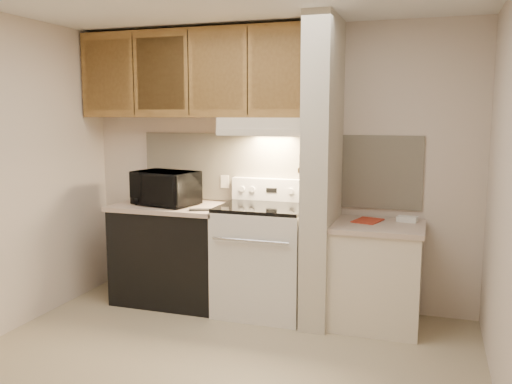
% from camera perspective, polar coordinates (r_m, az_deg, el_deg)
% --- Properties ---
extents(floor, '(3.60, 3.60, 0.00)m').
position_cam_1_polar(floor, '(3.91, -4.59, -18.09)').
color(floor, tan).
rests_on(floor, ground).
extents(wall_back, '(3.60, 2.50, 0.02)m').
position_cam_1_polar(wall_back, '(4.94, 1.98, 2.64)').
color(wall_back, beige).
rests_on(wall_back, floor).
extents(backsplash, '(2.60, 0.02, 0.63)m').
position_cam_1_polar(backsplash, '(4.93, 1.94, 2.45)').
color(backsplash, beige).
rests_on(backsplash, wall_back).
extents(range_body, '(0.76, 0.65, 0.92)m').
position_cam_1_polar(range_body, '(4.76, 0.77, -7.25)').
color(range_body, silver).
rests_on(range_body, floor).
extents(oven_window, '(0.50, 0.01, 0.30)m').
position_cam_1_polar(oven_window, '(4.46, -0.46, -7.79)').
color(oven_window, black).
rests_on(oven_window, range_body).
extents(oven_handle, '(0.65, 0.02, 0.02)m').
position_cam_1_polar(oven_handle, '(4.37, -0.63, -5.15)').
color(oven_handle, silver).
rests_on(oven_handle, range_body).
extents(cooktop, '(0.74, 0.64, 0.03)m').
position_cam_1_polar(cooktop, '(4.66, 0.78, -1.61)').
color(cooktop, black).
rests_on(cooktop, range_body).
extents(range_backguard, '(0.76, 0.08, 0.20)m').
position_cam_1_polar(range_backguard, '(4.91, 1.78, 0.25)').
color(range_backguard, silver).
rests_on(range_backguard, range_body).
extents(range_display, '(0.10, 0.01, 0.04)m').
position_cam_1_polar(range_display, '(4.87, 1.64, 0.19)').
color(range_display, black).
rests_on(range_display, range_backguard).
extents(range_knob_left_outer, '(0.05, 0.02, 0.05)m').
position_cam_1_polar(range_knob_left_outer, '(4.95, -1.48, 0.32)').
color(range_knob_left_outer, silver).
rests_on(range_knob_left_outer, range_backguard).
extents(range_knob_left_inner, '(0.05, 0.02, 0.05)m').
position_cam_1_polar(range_knob_left_inner, '(4.92, -0.38, 0.27)').
color(range_knob_left_inner, silver).
rests_on(range_knob_left_inner, range_backguard).
extents(range_knob_right_inner, '(0.05, 0.02, 0.05)m').
position_cam_1_polar(range_knob_right_inner, '(4.82, 3.68, 0.09)').
color(range_knob_right_inner, silver).
rests_on(range_knob_right_inner, range_backguard).
extents(range_knob_right_outer, '(0.05, 0.02, 0.05)m').
position_cam_1_polar(range_knob_right_outer, '(4.80, 4.83, 0.03)').
color(range_knob_right_outer, silver).
rests_on(range_knob_right_outer, range_backguard).
extents(dishwasher_front, '(1.00, 0.63, 0.87)m').
position_cam_1_polar(dishwasher_front, '(5.10, -8.73, -6.58)').
color(dishwasher_front, black).
rests_on(dishwasher_front, floor).
extents(left_countertop, '(1.04, 0.67, 0.04)m').
position_cam_1_polar(left_countertop, '(5.01, -8.85, -1.54)').
color(left_countertop, '#C0A895').
rests_on(left_countertop, dishwasher_front).
extents(spoon_rest, '(0.22, 0.14, 0.01)m').
position_cam_1_polar(spoon_rest, '(4.66, -5.77, -1.88)').
color(spoon_rest, black).
rests_on(spoon_rest, left_countertop).
extents(teal_jar, '(0.10, 0.10, 0.11)m').
position_cam_1_polar(teal_jar, '(5.35, -11.14, -0.18)').
color(teal_jar, '#266E69').
rests_on(teal_jar, left_countertop).
extents(outlet, '(0.08, 0.01, 0.12)m').
position_cam_1_polar(outlet, '(5.09, -3.30, 1.10)').
color(outlet, beige).
rests_on(outlet, backsplash).
extents(microwave, '(0.62, 0.48, 0.31)m').
position_cam_1_polar(microwave, '(4.98, -9.51, 0.42)').
color(microwave, black).
rests_on(microwave, left_countertop).
extents(partition_pillar, '(0.22, 0.70, 2.50)m').
position_cam_1_polar(partition_pillar, '(4.48, 7.00, 2.00)').
color(partition_pillar, beige).
rests_on(partition_pillar, floor).
extents(pillar_trim, '(0.01, 0.70, 0.04)m').
position_cam_1_polar(pillar_trim, '(4.50, 5.56, 2.69)').
color(pillar_trim, olive).
rests_on(pillar_trim, partition_pillar).
extents(knife_strip, '(0.02, 0.42, 0.04)m').
position_cam_1_polar(knife_strip, '(4.45, 5.35, 2.89)').
color(knife_strip, black).
rests_on(knife_strip, partition_pillar).
extents(knife_blade_a, '(0.01, 0.03, 0.16)m').
position_cam_1_polar(knife_blade_a, '(4.30, 4.66, 1.37)').
color(knife_blade_a, silver).
rests_on(knife_blade_a, knife_strip).
extents(knife_handle_a, '(0.02, 0.02, 0.10)m').
position_cam_1_polar(knife_handle_a, '(4.30, 4.72, 3.37)').
color(knife_handle_a, black).
rests_on(knife_handle_a, knife_strip).
extents(knife_blade_b, '(0.01, 0.04, 0.18)m').
position_cam_1_polar(knife_blade_b, '(4.38, 4.92, 1.37)').
color(knife_blade_b, silver).
rests_on(knife_blade_b, knife_strip).
extents(knife_handle_b, '(0.02, 0.02, 0.10)m').
position_cam_1_polar(knife_handle_b, '(4.37, 4.94, 3.45)').
color(knife_handle_b, black).
rests_on(knife_handle_b, knife_strip).
extents(knife_blade_c, '(0.01, 0.04, 0.20)m').
position_cam_1_polar(knife_blade_c, '(4.48, 5.21, 1.38)').
color(knife_blade_c, silver).
rests_on(knife_blade_c, knife_strip).
extents(knife_handle_c, '(0.02, 0.02, 0.10)m').
position_cam_1_polar(knife_handle_c, '(4.47, 5.25, 3.55)').
color(knife_handle_c, black).
rests_on(knife_handle_c, knife_strip).
extents(knife_blade_d, '(0.01, 0.04, 0.16)m').
position_cam_1_polar(knife_blade_d, '(4.53, 5.37, 1.71)').
color(knife_blade_d, silver).
rests_on(knife_blade_d, knife_strip).
extents(knife_handle_d, '(0.02, 0.02, 0.10)m').
position_cam_1_polar(knife_handle_d, '(4.52, 5.40, 3.61)').
color(knife_handle_d, black).
rests_on(knife_handle_d, knife_strip).
extents(knife_blade_e, '(0.01, 0.04, 0.18)m').
position_cam_1_polar(knife_blade_e, '(4.61, 5.60, 1.70)').
color(knife_blade_e, silver).
rests_on(knife_blade_e, knife_strip).
extents(knife_handle_e, '(0.02, 0.02, 0.10)m').
position_cam_1_polar(knife_handle_e, '(4.61, 5.66, 3.69)').
color(knife_handle_e, black).
rests_on(knife_handle_e, knife_strip).
extents(oven_mitt, '(0.03, 0.10, 0.25)m').
position_cam_1_polar(oven_mitt, '(4.68, 5.81, 1.85)').
color(oven_mitt, gray).
rests_on(oven_mitt, partition_pillar).
extents(right_cab_base, '(0.70, 0.60, 0.81)m').
position_cam_1_polar(right_cab_base, '(4.59, 12.52, -8.77)').
color(right_cab_base, beige).
rests_on(right_cab_base, floor).
extents(right_countertop, '(0.74, 0.64, 0.04)m').
position_cam_1_polar(right_countertop, '(4.49, 12.69, -3.57)').
color(right_countertop, '#C0A895').
rests_on(right_countertop, right_cab_base).
extents(red_folder, '(0.26, 0.31, 0.01)m').
position_cam_1_polar(red_folder, '(4.59, 11.68, -2.97)').
color(red_folder, '#AC311D').
rests_on(red_folder, right_countertop).
extents(white_box, '(0.17, 0.13, 0.04)m').
position_cam_1_polar(white_box, '(4.64, 15.63, -2.77)').
color(white_box, white).
rests_on(white_box, right_countertop).
extents(range_hood, '(0.78, 0.44, 0.15)m').
position_cam_1_polar(range_hood, '(4.71, 1.25, 6.93)').
color(range_hood, beige).
rests_on(range_hood, upper_cabinets).
extents(hood_lip, '(0.78, 0.04, 0.06)m').
position_cam_1_polar(hood_lip, '(4.51, 0.47, 6.31)').
color(hood_lip, beige).
rests_on(hood_lip, range_hood).
extents(upper_cabinets, '(2.18, 0.33, 0.77)m').
position_cam_1_polar(upper_cabinets, '(5.01, -6.33, 12.23)').
color(upper_cabinets, olive).
rests_on(upper_cabinets, wall_back).
extents(cab_door_a, '(0.46, 0.01, 0.63)m').
position_cam_1_polar(cab_door_a, '(5.26, -15.38, 11.80)').
color(cab_door_a, olive).
rests_on(cab_door_a, upper_cabinets).
extents(cab_gap_a, '(0.01, 0.01, 0.73)m').
position_cam_1_polar(cab_gap_a, '(5.12, -12.78, 12.00)').
color(cab_gap_a, black).
rests_on(cab_gap_a, upper_cabinets).
extents(cab_door_b, '(0.46, 0.01, 0.63)m').
position_cam_1_polar(cab_door_b, '(4.98, -10.02, 12.18)').
color(cab_door_b, olive).
rests_on(cab_door_b, upper_cabinets).
extents(cab_gap_b, '(0.01, 0.01, 0.73)m').
position_cam_1_polar(cab_gap_b, '(4.86, -7.13, 12.34)').
color(cab_gap_b, black).
rests_on(cab_gap_b, upper_cabinets).
extents(cab_door_c, '(0.46, 0.01, 0.63)m').
position_cam_1_polar(cab_door_c, '(4.75, -4.08, 12.48)').
color(cab_door_c, olive).
rests_on(cab_door_c, upper_cabinets).
extents(cab_gap_c, '(0.01, 0.01, 0.73)m').
position_cam_1_polar(cab_gap_c, '(4.66, -0.90, 12.58)').
color(cab_gap_c, black).
rests_on(cab_gap_c, upper_cabinets).
extents(cab_door_d, '(0.46, 0.01, 0.63)m').
position_cam_1_polar(cab_door_d, '(4.58, 2.41, 12.65)').
color(cab_door_d, olive).
rests_on(cab_door_d, upper_cabinets).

